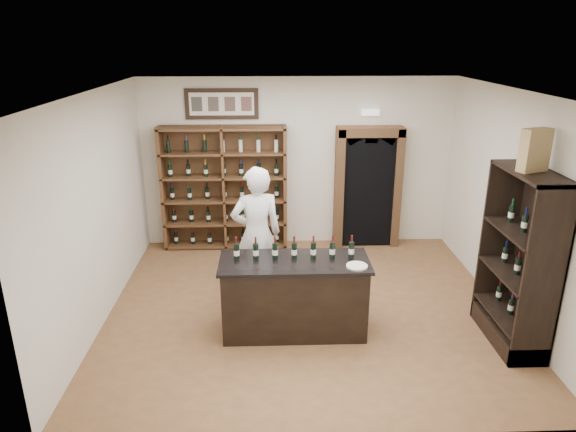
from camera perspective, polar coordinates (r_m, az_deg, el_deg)
The scene contains 21 objects.
floor at distance 7.42m, azimuth 2.03°, elevation -10.08°, with size 5.50×5.50×0.00m, color brown.
ceiling at distance 6.49m, azimuth 2.35°, elevation 13.65°, with size 5.50×5.50×0.00m, color white.
wall_back at distance 9.20m, azimuth 1.05°, elevation 5.91°, with size 5.50×0.04×3.00m, color silver.
wall_left at distance 7.15m, azimuth -20.37°, elevation 0.67°, with size 0.04×5.00×3.00m, color silver.
wall_right at distance 7.52m, azimuth 23.57°, elevation 1.14°, with size 0.04×5.00×3.00m, color silver.
wine_shelf at distance 9.17m, azimuth -7.06°, elevation 3.13°, with size 2.20×0.38×2.20m.
framed_picture at distance 9.01m, azimuth -7.37°, elevation 12.26°, with size 1.25×0.04×0.52m, color black.
arched_doorway at distance 9.28m, azimuth 8.84°, elevation 3.49°, with size 1.17×0.35×2.17m.
emergency_light at distance 9.11m, azimuth 9.15°, elevation 11.30°, with size 0.30×0.10×0.10m, color white.
tasting_counter at distance 6.64m, azimuth 0.70°, elevation -8.95°, with size 1.88×0.78×1.00m.
counter_bottle_0 at distance 6.44m, azimuth -5.74°, elevation -3.94°, with size 0.07×0.07×0.30m.
counter_bottle_1 at distance 6.43m, azimuth -3.60°, elevation -3.92°, with size 0.07×0.07×0.30m.
counter_bottle_2 at distance 6.43m, azimuth -1.45°, elevation -3.89°, with size 0.07×0.07×0.30m.
counter_bottle_3 at distance 6.43m, azimuth 0.69°, elevation -3.86°, with size 0.07×0.07×0.30m.
counter_bottle_4 at distance 6.45m, azimuth 2.83°, elevation -3.83°, with size 0.07×0.07×0.30m.
counter_bottle_5 at distance 6.47m, azimuth 4.95°, elevation -3.79°, with size 0.07×0.07×0.30m.
counter_bottle_6 at distance 6.51m, azimuth 7.05°, elevation -3.75°, with size 0.07×0.07×0.30m.
side_cabinet at distance 6.94m, azimuth 24.12°, elevation -7.08°, with size 0.48×1.20×2.20m.
shopkeeper at distance 7.27m, azimuth -3.51°, elevation -2.09°, with size 0.72×0.47×1.98m, color white.
plate at distance 6.30m, azimuth 7.67°, elevation -5.53°, with size 0.26×0.26×0.02m, color silver.
wine_crate at distance 6.39m, azimuth 25.74°, elevation 6.61°, with size 0.34×0.14×0.49m, color tan.
Camera 1 is at (-0.49, -6.44, 3.65)m, focal length 32.00 mm.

